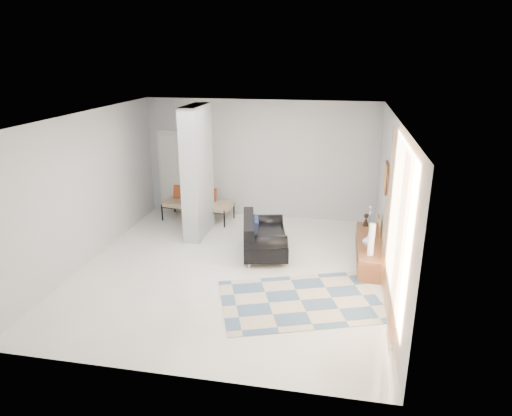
# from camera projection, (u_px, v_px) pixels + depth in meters

# --- Properties ---
(floor) EXTENTS (6.00, 6.00, 0.00)m
(floor) POSITION_uv_depth(u_px,v_px,m) (231.00, 269.00, 8.46)
(floor) COLOR beige
(floor) RESTS_ON ground
(ceiling) EXTENTS (6.00, 6.00, 0.00)m
(ceiling) POSITION_uv_depth(u_px,v_px,m) (228.00, 117.00, 7.55)
(ceiling) COLOR white
(ceiling) RESTS_ON wall_back
(wall_back) EXTENTS (6.00, 0.00, 6.00)m
(wall_back) POSITION_uv_depth(u_px,v_px,m) (260.00, 160.00, 10.79)
(wall_back) COLOR #B0B2B5
(wall_back) RESTS_ON ground
(wall_front) EXTENTS (6.00, 0.00, 6.00)m
(wall_front) POSITION_uv_depth(u_px,v_px,m) (166.00, 274.00, 5.22)
(wall_front) COLOR #B0B2B5
(wall_front) RESTS_ON ground
(wall_left) EXTENTS (0.00, 6.00, 6.00)m
(wall_left) POSITION_uv_depth(u_px,v_px,m) (86.00, 189.00, 8.49)
(wall_left) COLOR #B0B2B5
(wall_left) RESTS_ON ground
(wall_right) EXTENTS (0.00, 6.00, 6.00)m
(wall_right) POSITION_uv_depth(u_px,v_px,m) (391.00, 206.00, 7.52)
(wall_right) COLOR #B0B2B5
(wall_right) RESTS_ON ground
(partition_column) EXTENTS (0.35, 1.20, 2.80)m
(partition_column) POSITION_uv_depth(u_px,v_px,m) (197.00, 172.00, 9.69)
(partition_column) COLOR #AAAEB2
(partition_column) RESTS_ON floor
(hallway_door) EXTENTS (0.85, 0.06, 2.04)m
(hallway_door) POSITION_uv_depth(u_px,v_px,m) (176.00, 172.00, 11.25)
(hallway_door) COLOR silver
(hallway_door) RESTS_ON floor
(curtain) EXTENTS (0.00, 2.55, 2.55)m
(curtain) POSITION_uv_depth(u_px,v_px,m) (393.00, 228.00, 6.45)
(curtain) COLOR orange
(curtain) RESTS_ON wall_right
(wall_art) EXTENTS (0.04, 0.45, 0.55)m
(wall_art) POSITION_uv_depth(u_px,v_px,m) (386.00, 178.00, 8.28)
(wall_art) COLOR black
(wall_art) RESTS_ON wall_right
(media_console) EXTENTS (0.45, 2.02, 0.80)m
(media_console) POSITION_uv_depth(u_px,v_px,m) (369.00, 250.00, 8.78)
(media_console) COLOR brown
(media_console) RESTS_ON floor
(loveseat) EXTENTS (1.10, 1.56, 0.76)m
(loveseat) POSITION_uv_depth(u_px,v_px,m) (262.00, 237.00, 8.98)
(loveseat) COLOR silver
(loveseat) RESTS_ON floor
(daybed) EXTENTS (1.68, 0.86, 0.77)m
(daybed) POSITION_uv_depth(u_px,v_px,m) (197.00, 202.00, 10.88)
(daybed) COLOR black
(daybed) RESTS_ON floor
(area_rug) EXTENTS (2.95, 2.44, 0.01)m
(area_rug) POSITION_uv_depth(u_px,v_px,m) (301.00, 300.00, 7.37)
(area_rug) COLOR #C3B595
(area_rug) RESTS_ON floor
(cylinder_lamp) EXTENTS (0.11, 0.11, 0.58)m
(cylinder_lamp) POSITION_uv_depth(u_px,v_px,m) (371.00, 239.00, 8.01)
(cylinder_lamp) COLOR white
(cylinder_lamp) RESTS_ON media_console
(bronze_figurine) EXTENTS (0.15, 0.15, 0.26)m
(bronze_figurine) POSITION_uv_depth(u_px,v_px,m) (366.00, 220.00, 9.42)
(bronze_figurine) COLOR black
(bronze_figurine) RESTS_ON media_console
(vase) EXTENTS (0.22, 0.22, 0.21)m
(vase) POSITION_uv_depth(u_px,v_px,m) (368.00, 240.00, 8.47)
(vase) COLOR silver
(vase) RESTS_ON media_console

